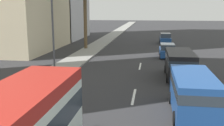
{
  "coord_description": "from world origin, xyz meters",
  "views": [
    {
      "loc": [
        -3.31,
        -1.01,
        5.59
      ],
      "look_at": [
        18.45,
        2.2,
        1.11
      ],
      "focal_mm": 42.72,
      "sensor_mm": 36.0,
      "label": 1
    }
  ],
  "objects_px": {
    "car_third": "(167,51)",
    "van_fifth": "(180,63)",
    "van_lead": "(193,92)",
    "street_lamp": "(54,29)",
    "car_fourth": "(165,39)"
  },
  "relations": [
    {
      "from": "car_third",
      "to": "van_fifth",
      "type": "relative_size",
      "value": 0.87
    },
    {
      "from": "car_third",
      "to": "van_fifth",
      "type": "bearing_deg",
      "value": -177.47
    },
    {
      "from": "van_lead",
      "to": "street_lamp",
      "type": "distance_m",
      "value": 10.81
    },
    {
      "from": "street_lamp",
      "to": "van_lead",
      "type": "bearing_deg",
      "value": -116.75
    },
    {
      "from": "van_fifth",
      "to": "car_third",
      "type": "bearing_deg",
      "value": 2.53
    },
    {
      "from": "car_third",
      "to": "van_fifth",
      "type": "distance_m",
      "value": 9.95
    },
    {
      "from": "van_lead",
      "to": "street_lamp",
      "type": "height_order",
      "value": "street_lamp"
    },
    {
      "from": "car_fourth",
      "to": "street_lamp",
      "type": "bearing_deg",
      "value": 160.06
    },
    {
      "from": "van_lead",
      "to": "car_third",
      "type": "distance_m",
      "value": 17.71
    },
    {
      "from": "street_lamp",
      "to": "van_fifth",
      "type": "bearing_deg",
      "value": -71.8
    },
    {
      "from": "van_lead",
      "to": "car_third",
      "type": "relative_size",
      "value": 1.15
    },
    {
      "from": "car_third",
      "to": "street_lamp",
      "type": "distance_m",
      "value": 16.15
    },
    {
      "from": "van_lead",
      "to": "car_fourth",
      "type": "xyz_separation_m",
      "value": [
        30.37,
        -0.01,
        -0.47
      ]
    },
    {
      "from": "van_fifth",
      "to": "street_lamp",
      "type": "bearing_deg",
      "value": 108.2
    },
    {
      "from": "car_fourth",
      "to": "street_lamp",
      "type": "distance_m",
      "value": 27.53
    }
  ]
}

